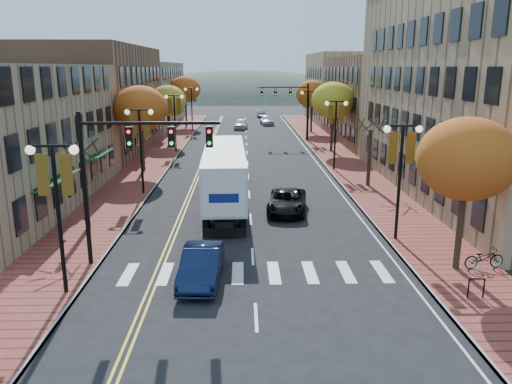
{
  "coord_description": "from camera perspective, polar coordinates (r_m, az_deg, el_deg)",
  "views": [
    {
      "loc": [
        -0.45,
        -18.45,
        8.82
      ],
      "look_at": [
        0.27,
        7.93,
        2.2
      ],
      "focal_mm": 35.0,
      "sensor_mm": 36.0,
      "label": 1
    }
  ],
  "objects": [
    {
      "name": "lamp_left_a",
      "position": [
        20.26,
        -21.88,
        0.14
      ],
      "size": [
        1.96,
        0.36,
        6.05
      ],
      "color": "black",
      "rests_on": "ground"
    },
    {
      "name": "car_far_silver",
      "position": [
        79.07,
        1.25,
        8.16
      ],
      "size": [
        2.22,
        4.7,
        1.32
      ],
      "primitive_type": "imported",
      "rotation": [
        0.0,
        0.0,
        0.08
      ],
      "color": "#B9B9C2",
      "rests_on": "ground"
    },
    {
      "name": "tree_left_d",
      "position": [
        76.99,
        -8.09,
        11.56
      ],
      "size": [
        4.61,
        4.61,
        7.42
      ],
      "color": "#382619",
      "rests_on": "sidewalk_left"
    },
    {
      "name": "traffic_mast_far",
      "position": [
        60.86,
        4.11,
        10.38
      ],
      "size": [
        6.1,
        0.34,
        7.0
      ],
      "color": "black",
      "rests_on": "ground"
    },
    {
      "name": "bicycle",
      "position": [
        24.4,
        24.61,
        -6.87
      ],
      "size": [
        1.89,
        0.85,
        0.96
      ],
      "primitive_type": "imported",
      "rotation": [
        0.0,
        0.0,
        1.69
      ],
      "color": "gray",
      "rests_on": "sidewalk_right"
    },
    {
      "name": "navy_sedan",
      "position": [
        21.33,
        -6.23,
        -8.26
      ],
      "size": [
        1.79,
        4.56,
        1.48
      ],
      "primitive_type": "imported",
      "rotation": [
        0.0,
        0.0,
        -0.05
      ],
      "color": "#0D1736",
      "rests_on": "ground"
    },
    {
      "name": "lamp_right_a",
      "position": [
        26.1,
        16.23,
        3.53
      ],
      "size": [
        1.96,
        0.36,
        6.05
      ],
      "color": "black",
      "rests_on": "ground"
    },
    {
      "name": "lamp_left_b",
      "position": [
        35.45,
        -13.1,
        6.39
      ],
      "size": [
        1.96,
        0.36,
        6.05
      ],
      "color": "black",
      "rests_on": "ground"
    },
    {
      "name": "building_right_mid",
      "position": [
        63.46,
        16.08,
        10.1
      ],
      "size": [
        15.0,
        24.0,
        10.0
      ],
      "primitive_type": "cube",
      "color": "brown",
      "rests_on": "ground"
    },
    {
      "name": "black_suv",
      "position": [
        31.16,
        3.58,
        -1.07
      ],
      "size": [
        2.95,
        5.23,
        1.38
      ],
      "primitive_type": "imported",
      "rotation": [
        0.0,
        0.0,
        -0.14
      ],
      "color": "black",
      "rests_on": "ground"
    },
    {
      "name": "lamp_right_b",
      "position": [
        43.42,
        9.09,
        7.93
      ],
      "size": [
        1.96,
        0.36,
        6.05
      ],
      "color": "black",
      "rests_on": "ground"
    },
    {
      "name": "semi_truck",
      "position": [
        32.91,
        -3.6,
        2.54
      ],
      "size": [
        2.89,
        15.45,
        3.85
      ],
      "rotation": [
        0.0,
        0.0,
        0.03
      ],
      "color": "black",
      "rests_on": "ground"
    },
    {
      "name": "traffic_mast_near",
      "position": [
        22.37,
        -14.55,
        3.6
      ],
      "size": [
        6.1,
        0.35,
        7.0
      ],
      "color": "black",
      "rests_on": "ground"
    },
    {
      "name": "building_right_far",
      "position": [
        84.66,
        11.62,
        11.56
      ],
      "size": [
        15.0,
        20.0,
        11.0
      ],
      "primitive_type": "cube",
      "color": "#9E8966",
      "rests_on": "ground"
    },
    {
      "name": "car_far_oncoming",
      "position": [
        91.6,
        0.56,
        9.0
      ],
      "size": [
        1.61,
        4.3,
        1.4
      ],
      "primitive_type": "imported",
      "rotation": [
        0.0,
        0.0,
        3.17
      ],
      "color": "#B0B0B8",
      "rests_on": "ground"
    },
    {
      "name": "building_left_far",
      "position": [
        81.25,
        -13.55,
        10.83
      ],
      "size": [
        12.0,
        26.0,
        9.5
      ],
      "primitive_type": "cube",
      "color": "#9E8966",
      "rests_on": "ground"
    },
    {
      "name": "car_far_white",
      "position": [
        73.73,
        -1.74,
        7.79
      ],
      "size": [
        2.13,
        4.52,
        1.49
      ],
      "primitive_type": "imported",
      "rotation": [
        0.0,
        0.0,
        -0.09
      ],
      "color": "silver",
      "rests_on": "ground"
    },
    {
      "name": "tree_right_d",
      "position": [
        69.18,
        6.42,
        11.08
      ],
      "size": [
        4.35,
        4.35,
        7.0
      ],
      "color": "#382619",
      "rests_on": "sidewalk_right"
    },
    {
      "name": "tree_left_c",
      "position": [
        59.19,
        -10.02,
        10.23
      ],
      "size": [
        4.16,
        4.16,
        6.69
      ],
      "color": "#382619",
      "rests_on": "sidewalk_left"
    },
    {
      "name": "tree_left_a",
      "position": [
        28.56,
        -18.93,
        0.01
      ],
      "size": [
        0.28,
        0.28,
        4.2
      ],
      "color": "#382619",
      "rests_on": "sidewalk_left"
    },
    {
      "name": "lamp_right_c",
      "position": [
        61.13,
        6.01,
        9.76
      ],
      "size": [
        1.96,
        0.36,
        6.05
      ],
      "color": "black",
      "rests_on": "ground"
    },
    {
      "name": "building_left_mid",
      "position": [
        57.0,
        -18.73,
        10.02
      ],
      "size": [
        12.0,
        24.0,
        11.0
      ],
      "primitive_type": "cube",
      "color": "brown",
      "rests_on": "ground"
    },
    {
      "name": "lamp_left_d",
      "position": [
        70.94,
        -7.37,
        10.31
      ],
      "size": [
        1.96,
        0.36,
        6.05
      ],
      "color": "black",
      "rests_on": "ground"
    },
    {
      "name": "sidewalk_right",
      "position": [
        52.55,
        8.85,
        4.34
      ],
      "size": [
        4.0,
        85.0,
        0.15
      ],
      "primitive_type": "cube",
      "color": "brown",
      "rests_on": "ground"
    },
    {
      "name": "sidewalk_left",
      "position": [
        52.39,
        -10.95,
        4.22
      ],
      "size": [
        4.0,
        85.0,
        0.15
      ],
      "primitive_type": "cube",
      "color": "brown",
      "rests_on": "ground"
    },
    {
      "name": "tree_left_b",
      "position": [
        43.43,
        -13.08,
        9.27
      ],
      "size": [
        4.48,
        4.48,
        7.21
      ],
      "color": "#382619",
      "rests_on": "sidewalk_left"
    },
    {
      "name": "ground",
      "position": [
        20.45,
        -0.15,
        -11.47
      ],
      "size": [
        200.0,
        200.0,
        0.0
      ],
      "primitive_type": "plane",
      "color": "black",
      "rests_on": "ground"
    },
    {
      "name": "tree_right_b",
      "position": [
        38.22,
        12.81,
        3.84
      ],
      "size": [
        0.28,
        0.28,
        4.2
      ],
      "color": "#382619",
      "rests_on": "sidewalk_right"
    },
    {
      "name": "tree_right_c",
      "position": [
        53.4,
        8.79,
        10.3
      ],
      "size": [
        4.48,
        4.48,
        7.21
      ],
      "color": "#382619",
      "rests_on": "sidewalk_right"
    },
    {
      "name": "lamp_left_c",
      "position": [
        53.11,
        -9.29,
        9.02
      ],
      "size": [
        1.96,
        0.36,
        6.05
      ],
      "color": "black",
      "rests_on": "ground"
    },
    {
      "name": "tree_right_a",
      "position": [
        22.84,
        22.96,
        3.47
      ],
      "size": [
        4.16,
        4.16,
        6.69
      ],
      "color": "#382619",
      "rests_on": "sidewalk_right"
    }
  ]
}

